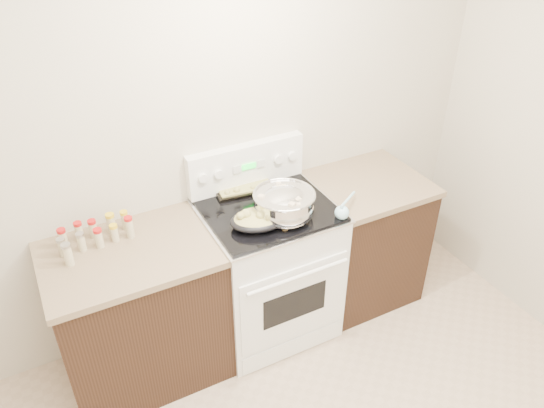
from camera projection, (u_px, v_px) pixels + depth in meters
room_shell at (385, 263)px, 1.51m from camera, size 4.10×3.60×2.75m
counter_left at (140, 313)px, 3.07m from camera, size 0.93×0.67×0.92m
counter_right at (361, 238)px, 3.67m from camera, size 0.73×0.67×0.92m
kitchen_range at (268, 267)px, 3.37m from camera, size 0.78×0.73×1.22m
mixing_bowl at (284, 205)px, 3.00m from camera, size 0.44×0.44×0.21m
roasting_pan at (259, 218)px, 2.95m from camera, size 0.36×0.28×0.11m
baking_sheet at (242, 185)px, 3.30m from camera, size 0.40×0.30×0.06m
wooden_spoon at (286, 224)px, 2.97m from camera, size 0.17×0.20×0.04m
blue_ladle at (342, 211)px, 3.03m from camera, size 0.24×0.20×0.10m
spice_jars at (93, 235)px, 2.84m from camera, size 0.40×0.23×0.13m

